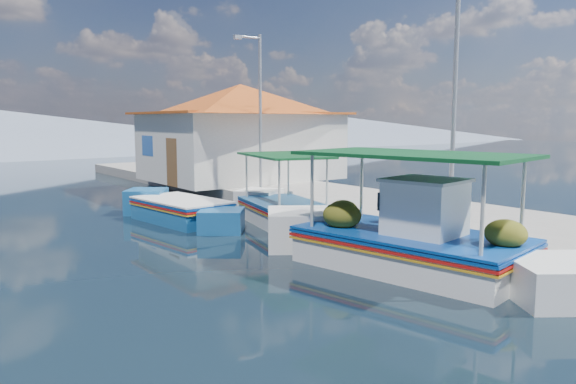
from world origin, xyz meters
TOP-DOWN VIEW (x-y plane):
  - ground at (0.00, 0.00)m, footprint 160.00×160.00m
  - quay at (5.90, 6.00)m, footprint 5.00×44.00m
  - bollards at (3.80, 5.25)m, footprint 0.20×17.20m
  - main_caique at (1.62, 0.87)m, footprint 3.44×8.41m
  - caique_green_canopy at (2.53, 6.73)m, footprint 2.95×6.27m
  - caique_blue_hull at (0.15, 9.00)m, footprint 2.25×6.11m
  - harbor_building at (6.20, 15.00)m, footprint 10.49×10.49m
  - lamp_post_near at (4.51, 2.00)m, footprint 1.21×0.14m
  - lamp_post_far at (4.51, 11.00)m, footprint 1.21×0.14m
  - mountain_ridge at (6.54, 56.00)m, footprint 171.40×96.00m

SIDE VIEW (x-z plane):
  - ground at x=0.00m, z-range 0.00..0.00m
  - quay at x=5.90m, z-range 0.00..0.50m
  - caique_blue_hull at x=0.15m, z-range -0.25..0.84m
  - caique_green_canopy at x=2.53m, z-range -0.85..1.57m
  - main_caique at x=1.62m, z-range -0.86..1.95m
  - bollards at x=3.80m, z-range 0.50..0.80m
  - mountain_ridge at x=6.54m, z-range -0.71..4.79m
  - harbor_building at x=6.20m, z-range 0.58..4.98m
  - lamp_post_near at x=4.51m, z-range 0.85..6.85m
  - lamp_post_far at x=4.51m, z-range 0.85..6.85m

